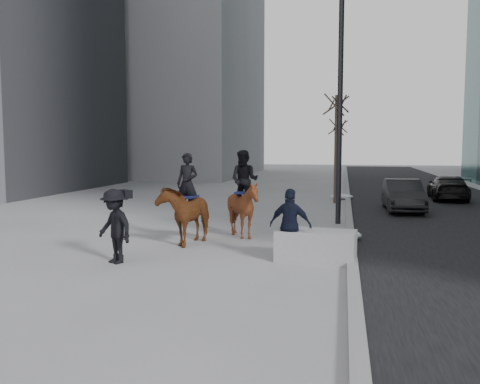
% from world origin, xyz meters
% --- Properties ---
extents(ground, '(120.00, 120.00, 0.00)m').
position_xyz_m(ground, '(0.00, 0.00, 0.00)').
color(ground, gray).
rests_on(ground, ground).
extents(road, '(8.00, 90.00, 0.01)m').
position_xyz_m(road, '(7.00, 10.00, 0.01)').
color(road, black).
rests_on(road, ground).
extents(curb, '(0.25, 90.00, 0.12)m').
position_xyz_m(curb, '(3.00, 10.00, 0.06)').
color(curb, gray).
rests_on(curb, ground).
extents(planter, '(1.96, 1.13, 0.75)m').
position_xyz_m(planter, '(2.15, -0.20, 0.37)').
color(planter, gray).
rests_on(planter, ground).
extents(car_near, '(1.50, 4.07, 1.33)m').
position_xyz_m(car_near, '(5.23, 9.84, 0.66)').
color(car_near, black).
rests_on(car_near, ground).
extents(car_far, '(2.03, 4.40, 1.24)m').
position_xyz_m(car_far, '(7.97, 14.90, 0.62)').
color(car_far, black).
rests_on(car_far, ground).
extents(tree_near, '(1.20, 1.20, 5.68)m').
position_xyz_m(tree_near, '(2.40, 12.26, 2.84)').
color(tree_near, '#35271F').
rests_on(tree_near, ground).
extents(tree_far, '(1.20, 1.20, 4.77)m').
position_xyz_m(tree_far, '(2.40, 21.14, 2.38)').
color(tree_far, '#382C21').
rests_on(tree_far, ground).
extents(mounted_left, '(1.24, 2.11, 2.56)m').
position_xyz_m(mounted_left, '(-1.58, 1.33, 0.95)').
color(mounted_left, '#521E10').
rests_on(mounted_left, ground).
extents(mounted_right, '(1.58, 1.73, 2.63)m').
position_xyz_m(mounted_right, '(-0.15, 2.48, 1.05)').
color(mounted_right, '#46280E').
rests_on(mounted_right, ground).
extents(feeder, '(1.09, 0.95, 1.75)m').
position_xyz_m(feeder, '(1.55, -0.39, 0.88)').
color(feeder, black).
rests_on(feeder, ground).
extents(camera_crew, '(1.31, 1.14, 1.75)m').
position_xyz_m(camera_crew, '(-2.49, -1.35, 0.89)').
color(camera_crew, black).
rests_on(camera_crew, ground).
extents(lamppost, '(0.25, 1.74, 9.09)m').
position_xyz_m(lamppost, '(2.60, 5.67, 4.99)').
color(lamppost, black).
rests_on(lamppost, ground).
extents(snow_piles, '(1.24, 12.07, 0.31)m').
position_xyz_m(snow_piles, '(2.70, 7.55, 0.15)').
color(snow_piles, silver).
rests_on(snow_piles, ground).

